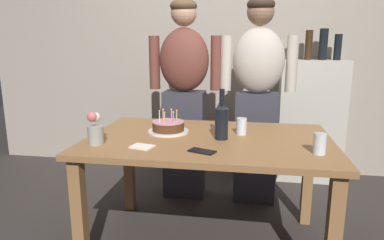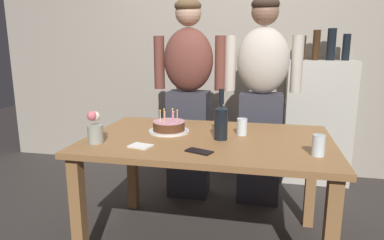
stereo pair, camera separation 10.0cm
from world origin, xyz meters
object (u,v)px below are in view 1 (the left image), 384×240
Objects in this scene: water_glass_far at (241,126)px; person_woman_cardigan at (257,99)px; wine_bottle at (222,120)px; flower_vase at (95,130)px; water_glass_near at (320,144)px; person_man_bearded at (184,97)px; birthday_cake at (168,127)px; cell_phone at (202,151)px; napkin_stack at (142,147)px.

person_woman_cardigan reaches higher than water_glass_far.
wine_bottle is 0.75m from flower_vase.
wine_bottle is at bearing 18.09° from flower_vase.
person_man_bearded is at bearing 132.78° from water_glass_near.
person_man_bearded is at bearing 91.76° from birthday_cake.
water_glass_near is at bearing 107.57° from person_woman_cardigan.
person_woman_cardigan is (-0.31, 0.99, 0.08)m from water_glass_near.
water_glass_far is 0.06× the size of person_man_bearded.
cell_phone is at bearing -4.22° from flower_vase.
birthday_cake reaches higher than cell_phone.
birthday_cake reaches higher than water_glass_near.
flower_vase is 1.38m from person_woman_cardigan.
water_glass_near is (0.89, -0.31, 0.02)m from birthday_cake.
person_man_bearded reaches higher than water_glass_far.
water_glass_far is 0.66m from person_woman_cardigan.
napkin_stack is 1.04m from person_man_bearded.
water_glass_far is 0.06× the size of person_woman_cardigan.
birthday_cake is 0.36m from napkin_stack.
person_man_bearded is at bearing 87.49° from napkin_stack.
water_glass_far is (0.48, 0.03, 0.02)m from birthday_cake.
person_woman_cardigan is (0.30, 1.06, 0.13)m from cell_phone.
person_man_bearded reaches higher than birthday_cake.
water_glass_far is at bearing 127.40° from person_man_bearded.
person_woman_cardigan is at bearing 74.08° from wine_bottle.
napkin_stack is 0.30m from flower_vase.
water_glass_near is 0.36× the size of wine_bottle.
cell_phone is 0.35m from napkin_stack.
water_glass_near is at bearing -39.04° from water_glass_far.
cell_phone is 0.09× the size of person_man_bearded.
person_man_bearded is (0.05, 1.03, 0.13)m from napkin_stack.
birthday_cake is at bearing 79.44° from napkin_stack.
person_woman_cardigan reaches higher than flower_vase.
flower_vase reaches higher than cell_phone.
birthday_cake is at bearing 163.60° from wine_bottle.
birthday_cake is 2.16× the size of napkin_stack.
flower_vase is 1.07m from person_man_bearded.
napkin_stack is at bearing -3.46° from flower_vase.
flower_vase is at bearing -161.91° from wine_bottle.
birthday_cake is 0.87× the size of wine_bottle.
person_man_bearded is (0.33, 1.01, 0.05)m from flower_vase.
person_woman_cardigan reaches higher than napkin_stack.
person_man_bearded is (-0.02, 0.68, 0.10)m from birthday_cake.
wine_bottle is 0.81m from person_woman_cardigan.
napkin_stack is at bearing -144.89° from water_glass_far.
cell_phone is at bearing -173.39° from water_glass_near.
cell_phone is at bearing -105.72° from wine_bottle.
cell_phone is 0.75× the size of flower_vase.
birthday_cake is at bearing 160.76° from water_glass_near.
wine_bottle is at bearing 95.92° from cell_phone.
water_glass_near is 0.54m from water_glass_far.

